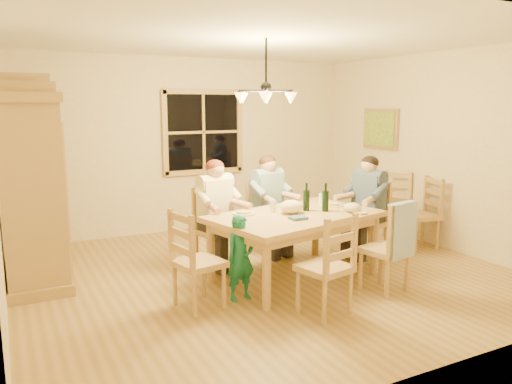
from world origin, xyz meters
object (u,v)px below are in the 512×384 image
chair_near_left (324,283)px  chair_spare_front (419,226)px  chair_far_left (217,244)px  chair_far_right (268,233)px  chair_end_right (367,234)px  adult_woman (216,200)px  child (241,258)px  chair_spare_back (391,218)px  wine_bottle_a (306,197)px  chair_near_right (384,263)px  adult_plaid_man (268,193)px  chandelier (266,96)px  chair_end_left (199,278)px  armoire (31,189)px  adult_slate_man (368,194)px  dining_table (295,222)px  wine_bottle_b (325,197)px

chair_near_left → chair_spare_front: size_ratio=1.00×
chair_far_left → chair_far_right: 0.84m
chair_end_right → adult_woman: (-1.93, 0.48, 0.54)m
child → chair_spare_back: bearing=14.2°
child → chair_spare_back: chair_spare_back is taller
chair_far_right → wine_bottle_a: (0.03, -0.86, 0.62)m
chair_near_right → wine_bottle_a: wine_bottle_a is taller
chair_far_right → adult_plaid_man: (0.00, -0.00, 0.54)m
chandelier → chair_spare_front: (2.45, 0.00, -1.77)m
chair_near_right → adult_woman: adult_woman is taller
wine_bottle_a → chair_spare_front: bearing=5.7°
chair_end_left → chair_near_right: bearing=63.4°
chair_end_right → adult_woman: bearing=63.4°
chair_end_right → wine_bottle_a: (-1.08, -0.20, 0.62)m
chair_far_right → chair_near_right: size_ratio=1.00×
armoire → adult_woman: 2.07m
chair_spare_front → chair_end_right: bearing=102.9°
chair_far_right → child: (-0.99, -1.25, 0.14)m
chandelier → chair_near_left: 2.17m
adult_plaid_man → chair_near_left: bearing=64.8°
chair_end_left → wine_bottle_a: (1.48, 0.37, 0.62)m
chair_near_right → adult_woman: (-1.30, 1.53, 0.54)m
adult_slate_man → chair_near_right: bearing=136.7°
chair_far_left → chair_spare_back: (2.87, 0.09, 0.00)m
chair_near_left → dining_table: bearing=62.1°
wine_bottle_b → chair_spare_back: (1.84, 0.90, -0.62)m
dining_table → adult_plaid_man: bearing=80.1°
chair_far_left → wine_bottle_a: bearing=128.8°
adult_woman → chair_far_left: bearing=32.5°
dining_table → wine_bottle_b: 0.46m
armoire → chandelier: bearing=-22.0°
armoire → chair_far_left: bearing=-13.8°
wine_bottle_a → chair_spare_front: 2.12m
adult_slate_man → child: (-2.10, -0.58, -0.40)m
chair_end_right → child: chair_end_right is taller
wine_bottle_b → child: 1.32m
chair_near_left → chair_spare_back: same height
adult_woman → chair_near_left: bearing=90.0°
armoire → chair_near_right: armoire is taller
chair_near_left → chair_spare_front: 2.79m
chandelier → adult_slate_man: chandelier is taller
child → adult_plaid_man: bearing=44.9°
adult_slate_man → wine_bottle_a: size_ratio=2.65×
adult_slate_man → wine_bottle_a: bearing=87.9°
chandelier → chair_near_right: bearing=-49.9°
chair_end_right → adult_woman: 2.06m
chandelier → chair_far_right: size_ratio=0.78×
armoire → chair_near_right: bearing=-31.5°
armoire → chair_end_left: 2.20m
chair_end_left → child: bearing=75.6°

